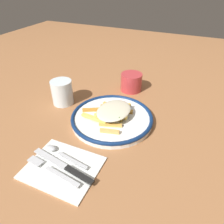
{
  "coord_description": "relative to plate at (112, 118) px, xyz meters",
  "views": [
    {
      "loc": [
        -0.54,
        -0.23,
        0.45
      ],
      "look_at": [
        0.0,
        0.0,
        0.04
      ],
      "focal_mm": 33.06,
      "sensor_mm": 36.0,
      "label": 1
    }
  ],
  "objects": [
    {
      "name": "spoon",
      "position": [
        -0.21,
        0.07,
        0.0
      ],
      "size": [
        0.04,
        0.15,
        0.01
      ],
      "color": "silver",
      "rests_on": "napkin"
    },
    {
      "name": "coffee_mug",
      "position": [
        0.25,
        0.02,
        0.02
      ],
      "size": [
        0.12,
        0.09,
        0.08
      ],
      "color": "#B9363A",
      "rests_on": "ground_plane"
    },
    {
      "name": "knife",
      "position": [
        -0.25,
        0.02,
        -0.0
      ],
      "size": [
        0.05,
        0.21,
        0.01
      ],
      "color": "black",
      "rests_on": "napkin"
    },
    {
      "name": "napkin",
      "position": [
        -0.25,
        0.04,
        -0.01
      ],
      "size": [
        0.16,
        0.19,
        0.01
      ],
      "primitive_type": "cube",
      "rotation": [
        0.0,
        0.0,
        -0.0
      ],
      "color": "white",
      "rests_on": "ground_plane"
    },
    {
      "name": "fries_heap",
      "position": [
        -0.0,
        -0.0,
        0.03
      ],
      "size": [
        0.17,
        0.18,
        0.04
      ],
      "color": "gold",
      "rests_on": "plate"
    },
    {
      "name": "ground_plane",
      "position": [
        0.0,
        0.0,
        -0.01
      ],
      "size": [
        2.6,
        2.6,
        0.0
      ],
      "primitive_type": "plane",
      "color": "#9B653D"
    },
    {
      "name": "plate",
      "position": [
        0.0,
        0.0,
        0.0
      ],
      "size": [
        0.29,
        0.29,
        0.03
      ],
      "color": "white",
      "rests_on": "ground_plane"
    },
    {
      "name": "fork",
      "position": [
        -0.27,
        0.05,
        -0.0
      ],
      "size": [
        0.04,
        0.18,
        0.01
      ],
      "color": "silver",
      "rests_on": "napkin"
    },
    {
      "name": "water_glass",
      "position": [
        0.03,
        0.23,
        0.03
      ],
      "size": [
        0.08,
        0.08,
        0.1
      ],
      "primitive_type": "cylinder",
      "color": "silver",
      "rests_on": "ground_plane"
    }
  ]
}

